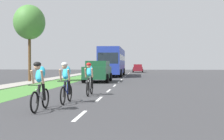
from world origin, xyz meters
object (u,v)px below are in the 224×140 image
object	(u,v)px
cyclist_lead	(40,86)
sedan_maroon	(138,68)
cyclist_distant	(90,79)
bus_blue	(113,61)
street_tree_near	(29,23)
cyclist_trailing	(66,82)
suv_dark_green	(98,71)

from	to	relation	value
cyclist_lead	sedan_maroon	size ratio (longest dim) A/B	0.40
cyclist_distant	bus_blue	distance (m)	23.08
cyclist_lead	sedan_maroon	xyz separation A→B (m)	(2.97, 46.04, -0.04)
cyclist_lead	street_tree_near	xyz separation A→B (m)	(-6.20, 15.03, 4.29)
cyclist_trailing	street_tree_near	xyz separation A→B (m)	(-6.58, 13.16, 4.29)
cyclist_distant	suv_dark_green	bearing A→B (deg)	96.06
bus_blue	cyclist_trailing	bearing A→B (deg)	-88.80
cyclist_distant	sedan_maroon	distance (m)	41.38
suv_dark_green	sedan_maroon	bearing A→B (deg)	83.87
bus_blue	sedan_maroon	size ratio (longest dim) A/B	2.70
cyclist_distant	suv_dark_green	world-z (taller)	suv_dark_green
cyclist_trailing	street_tree_near	world-z (taller)	street_tree_near
suv_dark_green	street_tree_near	distance (m)	7.21
cyclist_lead	cyclist_trailing	size ratio (longest dim) A/B	1.00
suv_dark_green	bus_blue	distance (m)	12.42
suv_dark_green	sedan_maroon	distance (m)	30.84
bus_blue	street_tree_near	size ratio (longest dim) A/B	1.75
bus_blue	street_tree_near	bearing A→B (deg)	-115.42
cyclist_trailing	sedan_maroon	distance (m)	44.24
cyclist_lead	bus_blue	distance (m)	27.77
cyclist_lead	cyclist_trailing	world-z (taller)	same
cyclist_distant	suv_dark_green	xyz separation A→B (m)	(-1.13, 10.66, 0.14)
cyclist_distant	street_tree_near	world-z (taller)	street_tree_near
cyclist_trailing	suv_dark_green	distance (m)	13.52
bus_blue	cyclist_lead	bearing A→B (deg)	-89.67
cyclist_distant	bus_blue	bearing A→B (deg)	92.41
cyclist_lead	cyclist_distant	bearing A→B (deg)	80.24
cyclist_trailing	suv_dark_green	bearing A→B (deg)	92.98
cyclist_trailing	street_tree_near	bearing A→B (deg)	116.59
cyclist_trailing	bus_blue	size ratio (longest dim) A/B	0.15
bus_blue	sedan_maroon	xyz separation A→B (m)	(3.13, 18.30, -1.21)
cyclist_distant	street_tree_near	xyz separation A→B (m)	(-7.01, 10.32, 4.29)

